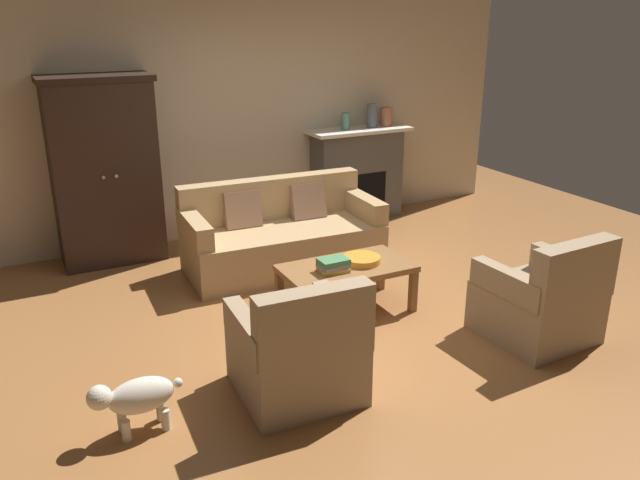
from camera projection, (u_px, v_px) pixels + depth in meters
ground_plane at (333, 317)px, 5.43m from camera, size 9.60×9.60×0.00m
back_wall at (226, 110)px, 7.09m from camera, size 7.20×0.10×2.80m
fireplace at (357, 173)px, 7.82m from camera, size 1.26×0.48×1.12m
armoire at (105, 171)px, 6.37m from camera, size 1.06×0.57×1.87m
couch at (282, 237)px, 6.38m from camera, size 1.95×0.92×0.86m
coffee_table at (346, 272)px, 5.42m from camera, size 1.10×0.60×0.42m
fruit_bowl at (362, 259)px, 5.46m from camera, size 0.32×0.32×0.06m
book_stack at (334, 265)px, 5.27m from camera, size 0.26×0.19×0.11m
mantel_vase_jade at (346, 121)px, 7.51m from camera, size 0.10×0.10×0.20m
mantel_vase_slate at (372, 116)px, 7.65m from camera, size 0.13×0.13×0.27m
mantel_vase_terracotta at (386, 117)px, 7.74m from camera, size 0.14×0.14×0.22m
armchair_near_left at (299, 353)px, 4.23m from camera, size 0.81×0.81×0.88m
armchair_near_right at (542, 302)px, 4.98m from camera, size 0.81×0.81×0.88m
dog at (136, 397)px, 3.87m from camera, size 0.57×0.21×0.39m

